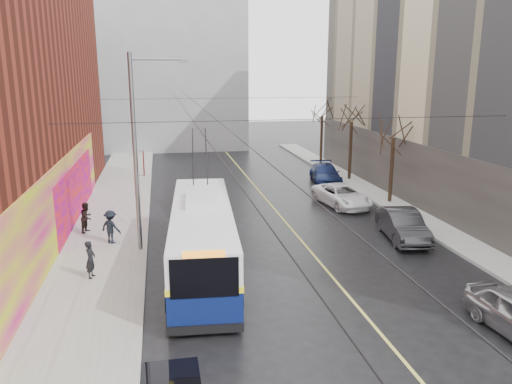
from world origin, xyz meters
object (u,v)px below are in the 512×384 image
pedestrian_b (87,217)px  pedestrian_c (111,227)px  pedestrian_a (91,259)px  trolleybus (202,237)px  following_car (190,195)px  tree_far (322,107)px  tree_mid (352,112)px  parked_car_c (342,195)px  parked_car_d (325,174)px  tree_near (394,125)px  parked_car_b (403,225)px  streetlight_pole (139,149)px

pedestrian_b → pedestrian_c: pedestrian_c is taller
pedestrian_a → pedestrian_c: size_ratio=0.94×
trolleybus → pedestrian_a: (-4.48, -0.24, -0.58)m
following_car → tree_far: bearing=45.6°
tree_mid → pedestrian_a: tree_mid is taller
parked_car_c → parked_car_d: (1.11, 6.48, 0.04)m
parked_car_d → pedestrian_b: 18.53m
parked_car_c → pedestrian_b: 15.14m
tree_near → tree_mid: bearing=90.0°
parked_car_b → pedestrian_c: (-14.20, 1.72, 0.22)m
streetlight_pole → following_car: size_ratio=1.85×
tree_far → pedestrian_a: bearing=-126.7°
tree_near → parked_car_d: tree_near is taller
tree_mid → pedestrian_c: 20.93m
streetlight_pole → tree_near: 16.28m
streetlight_pole → pedestrian_c: size_ratio=5.55×
streetlight_pole → pedestrian_a: size_ratio=5.90×
parked_car_d → tree_near: bearing=-63.1°
streetlight_pole → tree_far: (15.14, 20.00, 0.30)m
tree_near → trolleybus: tree_near is taller
streetlight_pole → pedestrian_c: 4.33m
trolleybus → pedestrian_c: 5.62m
tree_mid → parked_car_b: tree_mid is taller
parked_car_c → following_car: size_ratio=0.98×
parked_car_d → following_car: following_car is taller
pedestrian_b → parked_car_b: bearing=-82.0°
trolleybus → parked_car_c: (9.43, 8.80, -0.84)m
tree_far → pedestrian_a: tree_far is taller
streetlight_pole → parked_car_b: 13.31m
trolleybus → tree_far: bearing=65.1°
tree_near → pedestrian_c: 17.84m
tree_mid → tree_far: bearing=90.0°
parked_car_c → pedestrian_c: 14.36m
tree_mid → pedestrian_c: (-16.68, -11.88, -4.29)m
parked_car_b → parked_car_d: (0.40, 13.15, -0.04)m
pedestrian_a → parked_car_b: bearing=-69.1°
parked_car_b → pedestrian_a: 14.82m
pedestrian_a → pedestrian_c: 4.13m
tree_mid → tree_far: tree_mid is taller
tree_near → parked_car_b: 8.23m
pedestrian_b → pedestrian_c: 2.43m
tree_mid → trolleybus: bearing=-128.7°
parked_car_d → pedestrian_c: size_ratio=2.97×
parked_car_b → parked_car_c: bearing=104.6°
parked_car_d → trolleybus: bearing=-115.4°
streetlight_pole → pedestrian_b: (-2.91, 3.13, -3.92)m
streetlight_pole → trolleybus: bearing=-47.6°
tree_near → pedestrian_c: tree_near is taller
tree_far → parked_car_d: size_ratio=1.36×
tree_near → pedestrian_c: (-16.68, -4.88, -4.02)m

